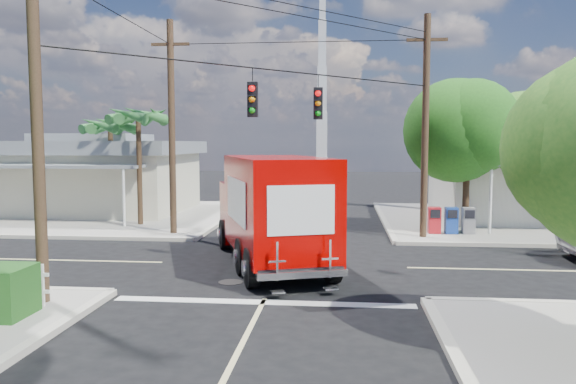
# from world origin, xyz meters

# --- Properties ---
(ground) EXTENTS (120.00, 120.00, 0.00)m
(ground) POSITION_xyz_m (0.00, 0.00, 0.00)
(ground) COLOR black
(ground) RESTS_ON ground
(sidewalk_ne) EXTENTS (14.12, 14.12, 0.14)m
(sidewalk_ne) POSITION_xyz_m (10.88, 10.88, 0.07)
(sidewalk_ne) COLOR #A6A196
(sidewalk_ne) RESTS_ON ground
(sidewalk_nw) EXTENTS (14.12, 14.12, 0.14)m
(sidewalk_nw) POSITION_xyz_m (-10.88, 10.88, 0.07)
(sidewalk_nw) COLOR #A6A196
(sidewalk_nw) RESTS_ON ground
(road_markings) EXTENTS (32.00, 32.00, 0.01)m
(road_markings) POSITION_xyz_m (0.00, -1.47, 0.01)
(road_markings) COLOR beige
(road_markings) RESTS_ON ground
(building_ne) EXTENTS (11.80, 10.20, 4.50)m
(building_ne) POSITION_xyz_m (12.50, 11.97, 2.32)
(building_ne) COLOR silver
(building_ne) RESTS_ON sidewalk_ne
(building_nw) EXTENTS (10.80, 10.20, 4.30)m
(building_nw) POSITION_xyz_m (-12.00, 12.46, 2.22)
(building_nw) COLOR beige
(building_nw) RESTS_ON sidewalk_nw
(radio_tower) EXTENTS (0.80, 0.80, 17.00)m
(radio_tower) POSITION_xyz_m (0.50, 20.00, 5.64)
(radio_tower) COLOR silver
(radio_tower) RESTS_ON ground
(tree_ne_front) EXTENTS (4.21, 4.14, 6.66)m
(tree_ne_front) POSITION_xyz_m (7.21, 6.76, 4.77)
(tree_ne_front) COLOR #422D1C
(tree_ne_front) RESTS_ON sidewalk_ne
(tree_ne_back) EXTENTS (3.77, 3.66, 5.82)m
(tree_ne_back) POSITION_xyz_m (9.81, 8.96, 4.19)
(tree_ne_back) COLOR #422D1C
(tree_ne_back) RESTS_ON sidewalk_ne
(palm_nw_front) EXTENTS (3.01, 3.08, 5.59)m
(palm_nw_front) POSITION_xyz_m (-7.50, 7.50, 5.04)
(palm_nw_front) COLOR #422D1C
(palm_nw_front) RESTS_ON sidewalk_nw
(palm_nw_back) EXTENTS (3.01, 3.08, 5.19)m
(palm_nw_back) POSITION_xyz_m (-9.50, 9.00, 4.67)
(palm_nw_back) COLOR #422D1C
(palm_nw_back) RESTS_ON sidewalk_nw
(utility_poles) EXTENTS (12.00, 10.68, 9.00)m
(utility_poles) POSITION_xyz_m (-1.58, 1.60, 4.67)
(utility_poles) COLOR #473321
(utility_poles) RESTS_ON ground
(vending_boxes) EXTENTS (1.90, 0.50, 1.10)m
(vending_boxes) POSITION_xyz_m (6.50, 6.20, 0.69)
(vending_boxes) COLOR red
(vending_boxes) RESTS_ON sidewalk_ne
(delivery_truck) EXTENTS (4.91, 8.43, 3.51)m
(delivery_truck) POSITION_xyz_m (-0.33, 0.05, 1.78)
(delivery_truck) COLOR black
(delivery_truck) RESTS_ON ground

